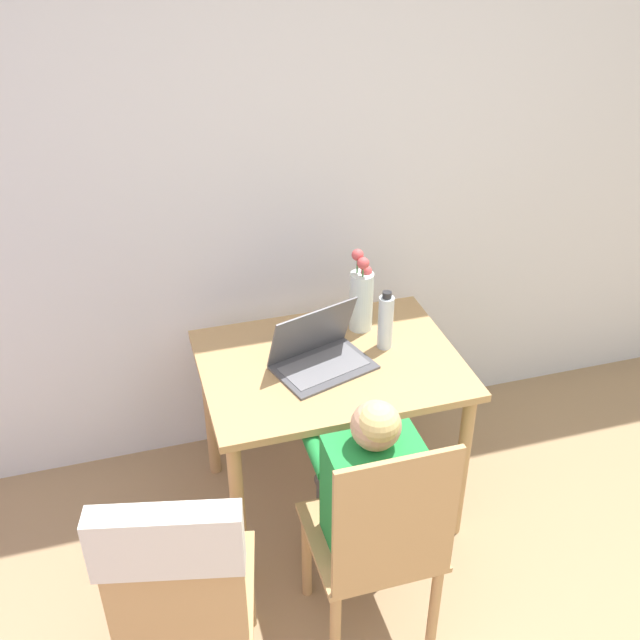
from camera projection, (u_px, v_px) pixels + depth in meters
name	position (u px, v px, depth m)	size (l,w,h in m)	color
wall_back	(314.00, 170.00, 2.96)	(6.40, 0.05, 2.50)	silver
dining_table	(330.00, 383.00, 2.84)	(0.96, 0.71, 0.71)	tan
chair_occupied	(379.00, 544.00, 2.35)	(0.40, 0.40, 0.93)	tan
chair_spare	(177.00, 576.00, 2.06)	(0.48, 0.51, 0.94)	tan
person_seated	(366.00, 485.00, 2.39)	(0.30, 0.42, 0.98)	#1E8438
laptop	(319.00, 352.00, 2.74)	(0.40, 0.33, 0.23)	#4C4C51
flower_vase	(361.00, 297.00, 2.90)	(0.09, 0.09, 0.34)	silver
water_bottle	(386.00, 321.00, 2.80)	(0.06, 0.06, 0.24)	silver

